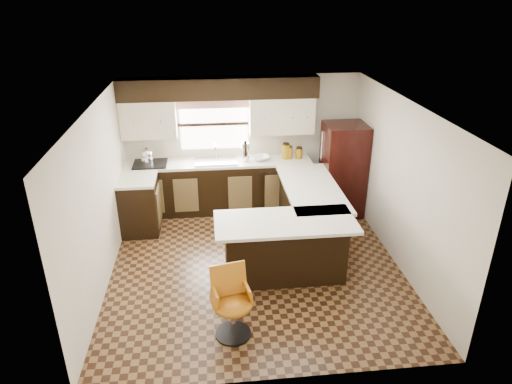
{
  "coord_description": "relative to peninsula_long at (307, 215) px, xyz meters",
  "views": [
    {
      "loc": [
        -0.62,
        -5.73,
        3.81
      ],
      "look_at": [
        0.06,
        0.45,
        0.98
      ],
      "focal_mm": 32.0,
      "sensor_mm": 36.0,
      "label": 1
    }
  ],
  "objects": [
    {
      "name": "canister_med",
      "position": [
        -0.08,
        1.3,
        0.6
      ],
      "size": [
        0.12,
        0.12,
        0.2
      ],
      "primitive_type": "cylinder",
      "color": "#916A0C",
      "rests_on": "counter_back"
    },
    {
      "name": "wall_back",
      "position": [
        -0.9,
        1.58,
        0.75
      ],
      "size": [
        4.4,
        0.0,
        4.4
      ],
      "primitive_type": "plane",
      "rotation": [
        1.57,
        0.0,
        0.0
      ],
      "color": "beige",
      "rests_on": "floor"
    },
    {
      "name": "upper_cab_right",
      "position": [
        -0.22,
        1.4,
        1.27
      ],
      "size": [
        1.14,
        0.35,
        0.64
      ],
      "primitive_type": "cube",
      "color": "beige",
      "rests_on": "wall_back"
    },
    {
      "name": "sink",
      "position": [
        -1.4,
        1.25,
        0.51
      ],
      "size": [
        0.75,
        0.45,
        0.03
      ],
      "primitive_type": "cube",
      "color": "#B2B2B7",
      "rests_on": "counter_back"
    },
    {
      "name": "soffit",
      "position": [
        -1.3,
        1.4,
        1.77
      ],
      "size": [
        3.4,
        0.35,
        0.36
      ],
      "primitive_type": "cube",
      "color": "black",
      "rests_on": "wall_back"
    },
    {
      "name": "counter_back",
      "position": [
        -1.35,
        1.28,
        0.47
      ],
      "size": [
        3.3,
        0.6,
        0.04
      ],
      "primitive_type": "cube",
      "color": "silver",
      "rests_on": "base_cab_back"
    },
    {
      "name": "dishwasher",
      "position": [
        -0.35,
        0.99,
        -0.02
      ],
      "size": [
        0.58,
        0.03,
        0.78
      ],
      "primitive_type": "cube",
      "color": "black",
      "rests_on": "floor"
    },
    {
      "name": "upper_cab_left",
      "position": [
        -2.52,
        1.4,
        1.27
      ],
      "size": [
        0.94,
        0.35,
        0.64
      ],
      "primitive_type": "cube",
      "color": "beige",
      "rests_on": "wall_back"
    },
    {
      "name": "canister_large",
      "position": [
        -0.14,
        1.3,
        0.63
      ],
      "size": [
        0.14,
        0.14,
        0.26
      ],
      "primitive_type": "cylinder",
      "color": "#916A0C",
      "rests_on": "counter_back"
    },
    {
      "name": "counter_left",
      "position": [
        -2.7,
        0.62,
        0.47
      ],
      "size": [
        0.6,
        0.7,
        0.04
      ],
      "primitive_type": "cube",
      "color": "silver",
      "rests_on": "base_cab_left"
    },
    {
      "name": "wall_left",
      "position": [
        -3.0,
        -0.62,
        0.75
      ],
      "size": [
        0.0,
        4.4,
        4.4
      ],
      "primitive_type": "plane",
      "rotation": [
        1.57,
        0.0,
        1.57
      ],
      "color": "beige",
      "rests_on": "floor"
    },
    {
      "name": "ceiling",
      "position": [
        -0.9,
        -0.62,
        1.95
      ],
      "size": [
        4.4,
        4.4,
        0.0
      ],
      "primitive_type": "plane",
      "rotation": [
        3.14,
        0.0,
        0.0
      ],
      "color": "silver",
      "rests_on": "wall_back"
    },
    {
      "name": "percolator",
      "position": [
        -0.87,
        1.28,
        0.66
      ],
      "size": [
        0.14,
        0.14,
        0.33
      ],
      "primitive_type": "cylinder",
      "color": "silver",
      "rests_on": "counter_back"
    },
    {
      "name": "base_cab_left",
      "position": [
        -2.7,
        0.62,
        0.0
      ],
      "size": [
        0.6,
        0.7,
        0.9
      ],
      "primitive_type": "cube",
      "color": "black",
      "rests_on": "floor"
    },
    {
      "name": "counter_pen_long",
      "position": [
        0.05,
        0.0,
        0.47
      ],
      "size": [
        0.84,
        1.95,
        0.04
      ],
      "primitive_type": "cube",
      "color": "silver",
      "rests_on": "peninsula_long"
    },
    {
      "name": "bar_chair",
      "position": [
        -1.32,
        -2.1,
        -0.01
      ],
      "size": [
        0.55,
        0.55,
        0.87
      ],
      "primitive_type": null,
      "rotation": [
        0.0,
        0.0,
        0.19
      ],
      "color": "#B46512",
      "rests_on": "floor"
    },
    {
      "name": "window_pane",
      "position": [
        -1.4,
        1.56,
        1.1
      ],
      "size": [
        1.2,
        0.02,
        0.9
      ],
      "primitive_type": "cube",
      "color": "white",
      "rests_on": "wall_back"
    },
    {
      "name": "valance",
      "position": [
        -1.4,
        1.52,
        1.49
      ],
      "size": [
        1.3,
        0.06,
        0.18
      ],
      "primitive_type": "cube",
      "color": "#D19B93",
      "rests_on": "wall_back"
    },
    {
      "name": "canister_small",
      "position": [
        0.1,
        1.3,
        0.59
      ],
      "size": [
        0.12,
        0.12,
        0.18
      ],
      "primitive_type": "cylinder",
      "color": "#916A0C",
      "rests_on": "counter_back"
    },
    {
      "name": "wall_front",
      "position": [
        -0.9,
        -2.83,
        0.75
      ],
      "size": [
        4.4,
        0.0,
        4.4
      ],
      "primitive_type": "plane",
      "rotation": [
        -1.57,
        0.0,
        0.0
      ],
      "color": "beige",
      "rests_on": "floor"
    },
    {
      "name": "cooktop",
      "position": [
        -2.55,
        1.25,
        0.51
      ],
      "size": [
        0.58,
        0.5,
        0.02
      ],
      "primitive_type": "cube",
      "color": "black",
      "rests_on": "counter_back"
    },
    {
      "name": "mixing_bowl",
      "position": [
        -0.6,
        1.28,
        0.53
      ],
      "size": [
        0.37,
        0.37,
        0.07
      ],
      "primitive_type": "imported",
      "rotation": [
        0.0,
        0.0,
        0.3
      ],
      "color": "white",
      "rests_on": "counter_back"
    },
    {
      "name": "wall_right",
      "position": [
        1.2,
        -0.62,
        0.75
      ],
      "size": [
        0.0,
        4.4,
        4.4
      ],
      "primitive_type": "plane",
      "rotation": [
        1.57,
        0.0,
        -1.57
      ],
      "color": "beige",
      "rests_on": "floor"
    },
    {
      "name": "peninsula_return",
      "position": [
        -0.53,
        -0.97,
        0.0
      ],
      "size": [
        1.65,
        0.6,
        0.9
      ],
      "primitive_type": "cube",
      "color": "black",
      "rests_on": "floor"
    },
    {
      "name": "peninsula_long",
      "position": [
        0.0,
        0.0,
        0.0
      ],
      "size": [
        0.6,
        1.95,
        0.9
      ],
      "primitive_type": "cube",
      "color": "black",
      "rests_on": "floor"
    },
    {
      "name": "kettle",
      "position": [
        -2.59,
        1.26,
        0.66
      ],
      "size": [
        0.21,
        0.21,
        0.28
      ],
      "primitive_type": null,
      "color": "silver",
      "rests_on": "cooktop"
    },
    {
      "name": "base_cab_back",
      "position": [
        -1.35,
        1.28,
        0.0
      ],
      "size": [
        3.3,
        0.6,
        0.9
      ],
      "primitive_type": "cube",
      "color": "black",
      "rests_on": "floor"
    },
    {
      "name": "counter_pen_return",
      "position": [
        -0.55,
        -1.06,
        0.47
      ],
      "size": [
        1.89,
        0.84,
        0.04
      ],
      "primitive_type": "cube",
      "color": "silver",
      "rests_on": "peninsula_return"
    },
    {
      "name": "floor",
      "position": [
        -0.9,
        -0.62,
        -0.45
      ],
      "size": [
        4.4,
        4.4,
        0.0
      ],
      "primitive_type": "plane",
      "color": "#49301A",
      "rests_on": "ground"
    },
    {
      "name": "refrigerator",
      "position": [
        0.83,
        0.94,
        0.38
      ],
      "size": [
        0.71,
        0.68,
        1.65
      ],
      "primitive_type": "cube",
      "color": "black",
      "rests_on": "floor"
    }
  ]
}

